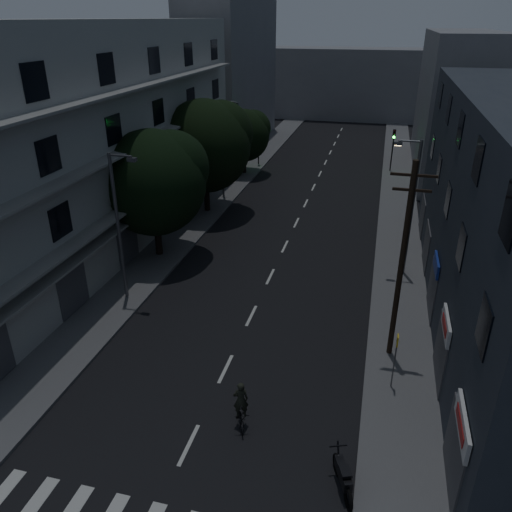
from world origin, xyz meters
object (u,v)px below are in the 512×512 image
at_px(motorcycle, 343,477).
at_px(utility_pole, 402,260).
at_px(bus_stop_sign, 396,352).
at_px(cyclist, 241,411).

bearing_deg(motorcycle, utility_pole, 58.49).
bearing_deg(bus_stop_sign, motorcycle, -105.64).
distance_m(bus_stop_sign, cyclist, 6.65).
xyz_separation_m(utility_pole, bus_stop_sign, (0.10, -2.39, -2.98)).
relative_size(bus_stop_sign, cyclist, 1.27).
bearing_deg(utility_pole, cyclist, -132.83).
height_order(bus_stop_sign, cyclist, bus_stop_sign).
distance_m(motorcycle, cyclist, 4.47).
bearing_deg(bus_stop_sign, utility_pole, 92.37).
height_order(utility_pole, bus_stop_sign, utility_pole).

